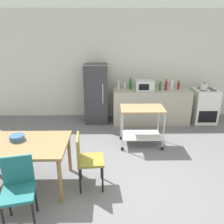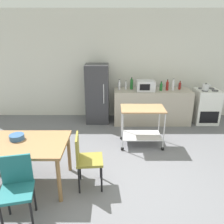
% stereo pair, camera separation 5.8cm
% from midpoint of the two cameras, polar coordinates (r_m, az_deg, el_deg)
% --- Properties ---
extents(ground_plane, '(12.00, 12.00, 0.00)m').
position_cam_midpoint_polar(ground_plane, '(3.87, 2.23, -17.46)').
color(ground_plane, slate).
extents(back_wall, '(8.40, 0.12, 2.90)m').
position_cam_midpoint_polar(back_wall, '(6.34, 0.89, 11.80)').
color(back_wall, silver).
rests_on(back_wall, ground_plane).
extents(kitchen_counter, '(2.00, 0.64, 0.90)m').
position_cam_midpoint_polar(kitchen_counter, '(6.08, 9.52, 1.46)').
color(kitchen_counter, '#A89E8E').
rests_on(kitchen_counter, ground_plane).
extents(dining_table, '(1.50, 0.90, 0.75)m').
position_cam_midpoint_polar(dining_table, '(3.75, -23.15, -8.44)').
color(dining_table, olive).
rests_on(dining_table, ground_plane).
extents(chair_teal, '(0.48, 0.48, 0.89)m').
position_cam_midpoint_polar(chair_teal, '(3.18, -23.29, -17.09)').
color(chair_teal, '#1E666B').
rests_on(chair_teal, ground_plane).
extents(chair_olive, '(0.44, 0.44, 0.89)m').
position_cam_midpoint_polar(chair_olive, '(3.53, -7.04, -11.47)').
color(chair_olive, olive).
rests_on(chair_olive, ground_plane).
extents(stove_oven, '(0.60, 0.61, 0.92)m').
position_cam_midpoint_polar(stove_oven, '(6.51, 22.16, 1.50)').
color(stove_oven, white).
rests_on(stove_oven, ground_plane).
extents(refrigerator, '(0.60, 0.63, 1.55)m').
position_cam_midpoint_polar(refrigerator, '(5.99, -4.28, 4.66)').
color(refrigerator, '#333338').
rests_on(refrigerator, ground_plane).
extents(kitchen_cart, '(0.91, 0.57, 0.85)m').
position_cam_midpoint_polar(kitchen_cart, '(4.77, 7.24, -2.07)').
color(kitchen_cart, '#A37A51').
rests_on(kitchen_cart, ground_plane).
extents(bottle_sparkling_water, '(0.06, 0.06, 0.27)m').
position_cam_midpoint_polar(bottle_sparkling_water, '(5.87, 1.32, 6.81)').
color(bottle_sparkling_water, silver).
rests_on(bottle_sparkling_water, kitchen_counter).
extents(bottle_wine, '(0.06, 0.06, 0.23)m').
position_cam_midpoint_polar(bottle_wine, '(5.93, 2.99, 6.67)').
color(bottle_wine, silver).
rests_on(bottle_wine, kitchen_counter).
extents(bottle_olive_oil, '(0.08, 0.08, 0.31)m').
position_cam_midpoint_polar(bottle_olive_oil, '(5.94, 4.44, 7.09)').
color(bottle_olive_oil, '#1E6628').
rests_on(bottle_olive_oil, kitchen_counter).
extents(microwave, '(0.46, 0.35, 0.26)m').
position_cam_midpoint_polar(microwave, '(5.83, 7.98, 6.68)').
color(microwave, silver).
rests_on(microwave, kitchen_counter).
extents(bottle_vinegar, '(0.07, 0.07, 0.24)m').
position_cam_midpoint_polar(bottle_vinegar, '(5.92, 11.84, 6.33)').
color(bottle_vinegar, '#1E6628').
rests_on(bottle_vinegar, kitchen_counter).
extents(bottle_hot_sauce, '(0.07, 0.07, 0.28)m').
position_cam_midpoint_polar(bottle_hot_sauce, '(5.98, 13.33, 6.56)').
color(bottle_hot_sauce, maroon).
rests_on(bottle_hot_sauce, kitchen_counter).
extents(bottle_soy_sauce, '(0.06, 0.06, 0.31)m').
position_cam_midpoint_polar(bottle_soy_sauce, '(6.02, 14.74, 6.62)').
color(bottle_soy_sauce, silver).
rests_on(bottle_soy_sauce, kitchen_counter).
extents(bottle_soda, '(0.06, 0.06, 0.23)m').
position_cam_midpoint_polar(bottle_soda, '(6.17, 16.29, 6.46)').
color(bottle_soda, maroon).
rests_on(bottle_soda, kitchen_counter).
extents(fruit_bowl, '(0.22, 0.22, 0.08)m').
position_cam_midpoint_polar(fruit_bowl, '(3.80, -23.44, -6.02)').
color(fruit_bowl, '#33598C').
rests_on(fruit_bowl, dining_table).
extents(kettle, '(0.24, 0.17, 0.19)m').
position_cam_midpoint_polar(kettle, '(6.24, 22.13, 6.00)').
color(kettle, silver).
rests_on(kettle, stove_oven).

